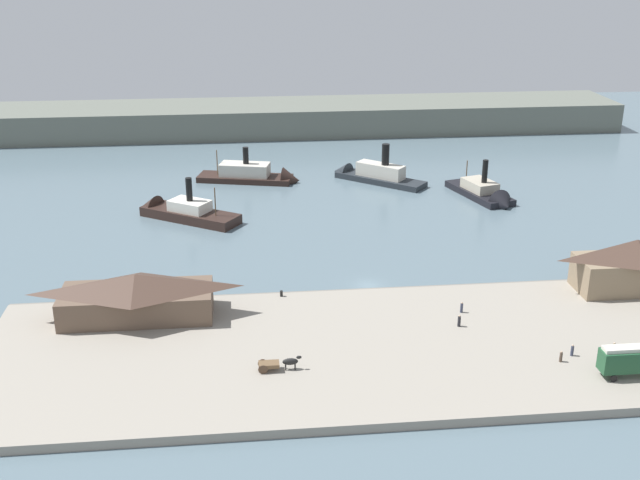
# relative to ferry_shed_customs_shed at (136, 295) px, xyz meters

# --- Properties ---
(ground_plane) EXTENTS (320.00, 320.00, 0.00)m
(ground_plane) POSITION_rel_ferry_shed_customs_shed_xyz_m (35.27, 9.89, -4.56)
(ground_plane) COLOR slate
(quay_promenade) EXTENTS (110.00, 36.00, 1.20)m
(quay_promenade) POSITION_rel_ferry_shed_customs_shed_xyz_m (35.27, -12.11, -3.96)
(quay_promenade) COLOR gray
(quay_promenade) RESTS_ON ground
(seawall_edge) EXTENTS (110.00, 0.80, 1.00)m
(seawall_edge) POSITION_rel_ferry_shed_customs_shed_xyz_m (35.27, 6.29, -4.06)
(seawall_edge) COLOR slate
(seawall_edge) RESTS_ON ground
(ferry_shed_customs_shed) EXTENTS (21.86, 9.12, 6.62)m
(ferry_shed_customs_shed) POSITION_rel_ferry_shed_customs_shed_xyz_m (0.00, 0.00, 0.00)
(ferry_shed_customs_shed) COLOR brown
(ferry_shed_customs_shed) RESTS_ON quay_promenade
(ferry_shed_east_terminal) EXTENTS (17.66, 7.71, 8.24)m
(ferry_shed_east_terminal) POSITION_rel_ferry_shed_customs_shed_xyz_m (75.18, 1.63, 0.83)
(ferry_shed_east_terminal) COLOR #847056
(ferry_shed_east_terminal) RESTS_ON quay_promenade
(street_tram) EXTENTS (9.10, 2.48, 4.15)m
(street_tram) POSITION_rel_ferry_shed_customs_shed_xyz_m (63.37, -23.15, -0.93)
(street_tram) COLOR #1E4C2D
(street_tram) RESTS_ON quay_promenade
(horse_cart) EXTENTS (5.53, 1.63, 1.87)m
(horse_cart) POSITION_rel_ferry_shed_customs_shed_xyz_m (19.15, -17.11, -2.44)
(horse_cart) COLOR brown
(horse_cart) RESTS_ON quay_promenade
(pedestrian_near_west_shed) EXTENTS (0.43, 0.43, 1.76)m
(pedestrian_near_west_shed) POSITION_rel_ferry_shed_customs_shed_xyz_m (63.25, -17.75, -2.56)
(pedestrian_near_west_shed) COLOR #4C3D33
(pedestrian_near_west_shed) RESTS_ON quay_promenade
(pedestrian_by_tram) EXTENTS (0.44, 0.44, 1.76)m
(pedestrian_by_tram) POSITION_rel_ferry_shed_customs_shed_xyz_m (45.26, -7.84, -2.56)
(pedestrian_by_tram) COLOR #232328
(pedestrian_by_tram) RESTS_ON quay_promenade
(pedestrian_near_cart) EXTENTS (0.40, 0.40, 1.60)m
(pedestrian_near_cart) POSITION_rel_ferry_shed_customs_shed_xyz_m (57.70, -17.49, -2.63)
(pedestrian_near_cart) COLOR #33384C
(pedestrian_near_cart) RESTS_ON quay_promenade
(pedestrian_walking_west) EXTENTS (0.41, 0.41, 1.65)m
(pedestrian_walking_west) POSITION_rel_ferry_shed_customs_shed_xyz_m (46.80, -3.57, -2.61)
(pedestrian_walking_west) COLOR #33384C
(pedestrian_walking_west) RESTS_ON quay_promenade
(pedestrian_standing_center) EXTENTS (0.38, 0.38, 1.54)m
(pedestrian_standing_center) POSITION_rel_ferry_shed_customs_shed_xyz_m (55.63, -18.85, -2.66)
(pedestrian_standing_center) COLOR #4C3D33
(pedestrian_standing_center) RESTS_ON quay_promenade
(mooring_post_center_east) EXTENTS (0.44, 0.44, 0.90)m
(mooring_post_center_east) POSITION_rel_ferry_shed_customs_shed_xyz_m (-12.01, 4.85, -2.91)
(mooring_post_center_east) COLOR black
(mooring_post_center_east) RESTS_ON quay_promenade
(mooring_post_center_west) EXTENTS (0.44, 0.44, 0.90)m
(mooring_post_center_west) POSITION_rel_ferry_shed_customs_shed_xyz_m (20.98, 4.70, -2.91)
(mooring_post_center_west) COLOR black
(mooring_post_center_west) RESTS_ON quay_promenade
(ferry_moored_east) EXTENTS (11.44, 20.66, 10.64)m
(ferry_moored_east) POSITION_rel_ferry_shed_customs_shed_xyz_m (67.65, 51.23, -3.36)
(ferry_moored_east) COLOR black
(ferry_moored_east) RESTS_ON ground
(ferry_outer_harbor) EXTENTS (24.28, 11.61, 10.25)m
(ferry_outer_harbor) POSITION_rel_ferry_shed_customs_shed_xyz_m (19.31, 69.88, -3.13)
(ferry_outer_harbor) COLOR black
(ferry_outer_harbor) RESTS_ON ground
(ferry_moored_west) EXTENTS (21.91, 17.32, 10.43)m
(ferry_moored_west) POSITION_rel_ferry_shed_customs_shed_xyz_m (3.05, 46.35, -3.15)
(ferry_moored_west) COLOR black
(ferry_moored_west) RESTS_ON ground
(ferry_near_quay) EXTENTS (21.22, 19.17, 11.01)m
(ferry_near_quay) POSITION_rel_ferry_shed_customs_shed_xyz_m (45.32, 67.95, -2.99)
(ferry_near_quay) COLOR #23282D
(ferry_near_quay) RESTS_ON ground
(far_headland) EXTENTS (180.00, 24.00, 8.00)m
(far_headland) POSITION_rel_ferry_shed_customs_shed_xyz_m (35.27, 119.89, -0.56)
(far_headland) COLOR #60665B
(far_headland) RESTS_ON ground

